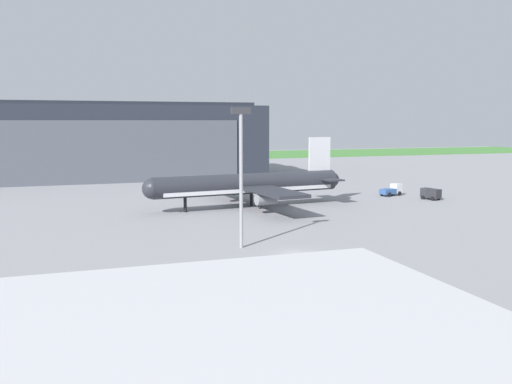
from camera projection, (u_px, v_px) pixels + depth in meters
name	position (u px, v px, depth m)	size (l,w,h in m)	color
ground_plane	(296.00, 254.00, 65.45)	(440.00, 440.00, 0.00)	gray
grass_field_strip	(129.00, 157.00, 238.71)	(440.00, 56.00, 0.08)	#437E37
maintenance_hangar	(119.00, 141.00, 154.10)	(76.58, 33.48, 20.82)	#232833
airliner_far_left	(249.00, 185.00, 99.64)	(38.01, 33.02, 12.49)	#282B33
pushback_tractor	(392.00, 190.00, 116.14)	(5.47, 3.35, 2.42)	silver
ops_van	(431.00, 193.00, 110.27)	(3.06, 4.17, 2.20)	#2D2D33
apron_light_mast	(241.00, 165.00, 67.30)	(2.40, 0.50, 17.16)	#99999E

